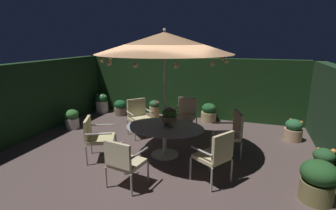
{
  "coord_description": "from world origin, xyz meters",
  "views": [
    {
      "loc": [
        1.99,
        -5.29,
        2.6
      ],
      "look_at": [
        0.19,
        0.09,
        1.14
      ],
      "focal_mm": 27.38,
      "sensor_mm": 36.0,
      "label": 1
    }
  ],
  "objects_px": {
    "patio_chair_northeast": "(96,135)",
    "potted_plant_right_far": "(318,180)",
    "patio_dining_table": "(165,132)",
    "potted_plant_left_near": "(120,107)",
    "potted_plant_back_right": "(209,112)",
    "potted_plant_back_center": "(323,161)",
    "potted_plant_right_near": "(154,109)",
    "patio_chair_south": "(231,131)",
    "patio_chair_east": "(124,160)",
    "patio_chair_southeast": "(216,154)",
    "potted_plant_back_left": "(102,103)",
    "patio_chair_north": "(139,115)",
    "centerpiece_planter": "(169,115)",
    "potted_plant_front_corner": "(72,119)",
    "patio_umbrella": "(164,43)",
    "potted_plant_left_far": "(293,130)",
    "patio_chair_southwest": "(186,114)"
  },
  "relations": [
    {
      "from": "patio_chair_northeast",
      "to": "potted_plant_right_far",
      "type": "relative_size",
      "value": 1.34
    },
    {
      "from": "patio_chair_south",
      "to": "potted_plant_back_right",
      "type": "distance_m",
      "value": 2.49
    },
    {
      "from": "patio_chair_east",
      "to": "patio_chair_southeast",
      "type": "relative_size",
      "value": 0.9
    },
    {
      "from": "patio_chair_north",
      "to": "centerpiece_planter",
      "type": "bearing_deg",
      "value": -38.66
    },
    {
      "from": "patio_chair_southwest",
      "to": "potted_plant_right_near",
      "type": "distance_m",
      "value": 1.8
    },
    {
      "from": "patio_chair_northeast",
      "to": "potted_plant_left_near",
      "type": "bearing_deg",
      "value": 110.32
    },
    {
      "from": "patio_chair_east",
      "to": "patio_umbrella",
      "type": "bearing_deg",
      "value": 80.37
    },
    {
      "from": "patio_dining_table",
      "to": "potted_plant_back_center",
      "type": "bearing_deg",
      "value": 1.48
    },
    {
      "from": "patio_chair_north",
      "to": "patio_chair_south",
      "type": "height_order",
      "value": "patio_chair_south"
    },
    {
      "from": "potted_plant_left_near",
      "to": "potted_plant_back_right",
      "type": "height_order",
      "value": "potted_plant_back_right"
    },
    {
      "from": "potted_plant_left_far",
      "to": "potted_plant_back_center",
      "type": "distance_m",
      "value": 1.88
    },
    {
      "from": "patio_chair_south",
      "to": "potted_plant_right_near",
      "type": "distance_m",
      "value": 3.43
    },
    {
      "from": "centerpiece_planter",
      "to": "patio_chair_northeast",
      "type": "bearing_deg",
      "value": -154.52
    },
    {
      "from": "patio_umbrella",
      "to": "patio_chair_north",
      "type": "relative_size",
      "value": 2.88
    },
    {
      "from": "patio_chair_east",
      "to": "potted_plant_left_near",
      "type": "bearing_deg",
      "value": 119.57
    },
    {
      "from": "patio_chair_south",
      "to": "patio_chair_southwest",
      "type": "bearing_deg",
      "value": 144.0
    },
    {
      "from": "patio_chair_east",
      "to": "potted_plant_right_far",
      "type": "distance_m",
      "value": 3.26
    },
    {
      "from": "patio_chair_east",
      "to": "potted_plant_back_center",
      "type": "distance_m",
      "value": 3.81
    },
    {
      "from": "potted_plant_back_center",
      "to": "potted_plant_right_near",
      "type": "bearing_deg",
      "value": 150.48
    },
    {
      "from": "patio_chair_northeast",
      "to": "patio_chair_south",
      "type": "distance_m",
      "value": 3.03
    },
    {
      "from": "patio_chair_southwest",
      "to": "potted_plant_front_corner",
      "type": "relative_size",
      "value": 1.75
    },
    {
      "from": "patio_chair_northeast",
      "to": "potted_plant_back_center",
      "type": "xyz_separation_m",
      "value": [
        4.58,
        0.73,
        -0.24
      ]
    },
    {
      "from": "potted_plant_back_center",
      "to": "patio_chair_south",
      "type": "bearing_deg",
      "value": 165.51
    },
    {
      "from": "potted_plant_back_left",
      "to": "patio_chair_north",
      "type": "bearing_deg",
      "value": -36.44
    },
    {
      "from": "patio_dining_table",
      "to": "potted_plant_front_corner",
      "type": "height_order",
      "value": "patio_dining_table"
    },
    {
      "from": "potted_plant_left_near",
      "to": "patio_chair_east",
      "type": "bearing_deg",
      "value": -60.43
    },
    {
      "from": "patio_dining_table",
      "to": "patio_chair_northeast",
      "type": "height_order",
      "value": "patio_chair_northeast"
    },
    {
      "from": "potted_plant_back_center",
      "to": "potted_plant_front_corner",
      "type": "relative_size",
      "value": 1.0
    },
    {
      "from": "potted_plant_left_near",
      "to": "patio_chair_southeast",
      "type": "bearing_deg",
      "value": -41.68
    },
    {
      "from": "patio_chair_north",
      "to": "patio_chair_northeast",
      "type": "distance_m",
      "value": 1.68
    },
    {
      "from": "potted_plant_right_far",
      "to": "potted_plant_back_right",
      "type": "relative_size",
      "value": 1.18
    },
    {
      "from": "patio_dining_table",
      "to": "potted_plant_back_left",
      "type": "relative_size",
      "value": 2.62
    },
    {
      "from": "patio_chair_southeast",
      "to": "potted_plant_right_near",
      "type": "relative_size",
      "value": 1.67
    },
    {
      "from": "potted_plant_left_near",
      "to": "potted_plant_left_far",
      "type": "relative_size",
      "value": 0.94
    },
    {
      "from": "patio_chair_southeast",
      "to": "potted_plant_back_left",
      "type": "relative_size",
      "value": 1.49
    },
    {
      "from": "patio_chair_north",
      "to": "potted_plant_back_center",
      "type": "xyz_separation_m",
      "value": [
        4.33,
        -0.93,
        -0.26
      ]
    },
    {
      "from": "patio_chair_southeast",
      "to": "centerpiece_planter",
      "type": "bearing_deg",
      "value": 143.42
    },
    {
      "from": "patio_chair_north",
      "to": "potted_plant_back_right",
      "type": "height_order",
      "value": "patio_chair_north"
    },
    {
      "from": "patio_dining_table",
      "to": "potted_plant_back_center",
      "type": "relative_size",
      "value": 3.11
    },
    {
      "from": "patio_chair_east",
      "to": "patio_chair_southeast",
      "type": "bearing_deg",
      "value": 23.51
    },
    {
      "from": "patio_chair_east",
      "to": "potted_plant_back_right",
      "type": "height_order",
      "value": "patio_chair_east"
    },
    {
      "from": "potted_plant_right_far",
      "to": "potted_plant_back_center",
      "type": "distance_m",
      "value": 0.95
    },
    {
      "from": "potted_plant_right_near",
      "to": "potted_plant_left_far",
      "type": "relative_size",
      "value": 1.06
    },
    {
      "from": "patio_chair_southeast",
      "to": "patio_chair_southwest",
      "type": "distance_m",
      "value": 2.61
    },
    {
      "from": "patio_chair_southeast",
      "to": "potted_plant_back_center",
      "type": "distance_m",
      "value": 2.16
    },
    {
      "from": "potted_plant_back_right",
      "to": "potted_plant_front_corner",
      "type": "relative_size",
      "value": 1.04
    },
    {
      "from": "patio_chair_southwest",
      "to": "potted_plant_back_right",
      "type": "bearing_deg",
      "value": 72.13
    },
    {
      "from": "patio_chair_southeast",
      "to": "potted_plant_left_near",
      "type": "height_order",
      "value": "patio_chair_southeast"
    },
    {
      "from": "patio_chair_northeast",
      "to": "potted_plant_right_near",
      "type": "relative_size",
      "value": 1.56
    },
    {
      "from": "potted_plant_left_near",
      "to": "potted_plant_back_left",
      "type": "xyz_separation_m",
      "value": [
        -0.81,
        0.1,
        0.07
      ]
    }
  ]
}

